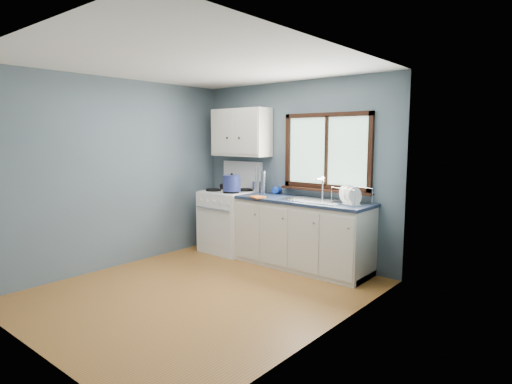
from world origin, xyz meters
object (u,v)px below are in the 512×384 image
Objects in this scene: sink at (314,205)px; skillet at (227,186)px; stockpot at (232,183)px; utensil_crock at (257,187)px; base_cabinets at (302,237)px; dish_rack at (351,199)px; thermos at (263,182)px; gas_range at (230,219)px.

skillet is (-1.68, 0.13, 0.12)m from sink.
sink is at bearing 7.90° from stockpot.
sink is at bearing -7.53° from utensil_crock.
base_cabinets is 5.37× the size of skillet.
utensil_crock is 0.86× the size of dish_rack.
dish_rack is at bearing -3.03° from utensil_crock.
utensil_crock is at bearing 57.37° from stockpot.
stockpot is (-1.29, -0.18, 0.22)m from sink.
stockpot is 0.94× the size of thermos.
sink is 1.10m from utensil_crock.
gas_range is 1.31m from base_cabinets.
stockpot is (-1.11, -0.18, 0.67)m from base_cabinets.
stockpot is 0.46m from thermos.
utensil_crock reaches higher than base_cabinets.
sink is 2.76× the size of stockpot.
utensil_crock reaches higher than sink.
base_cabinets is at bearing -10.25° from skillet.
gas_range is at bearing -42.88° from skillet.
skillet is 0.82× the size of utensil_crock.
base_cabinets is at bearing 9.18° from stockpot.
utensil_crock is at bearing 178.16° from thermos.
base_cabinets is 0.48m from sink.
utensil_crock is at bearing -4.07° from skillet.
stockpot is 0.63× the size of dish_rack.
gas_range is 0.64m from stockpot.
utensil_crock is at bearing 21.73° from gas_range.
thermos reaches higher than stockpot.
gas_range is 2.03m from dish_rack.
skillet is at bearing 141.75° from stockpot.
gas_range is 0.67m from utensil_crock.
sink is 1.32m from stockpot.
gas_range reaches higher than skillet.
thermos is (-0.96, 0.14, 0.22)m from sink.
gas_range is 0.55m from skillet.
skillet is at bearing 175.06° from base_cabinets.
base_cabinets is (1.31, 0.02, -0.08)m from gas_range.
gas_range is at bearing -158.27° from utensil_crock.
thermos is (0.72, 0.01, 0.10)m from skillet.
stockpot is 0.39m from utensil_crock.
stockpot is at bearing -43.56° from skillet.
stockpot is (0.39, -0.31, 0.09)m from skillet.
skillet is (-0.19, 0.15, 0.49)m from gas_range.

